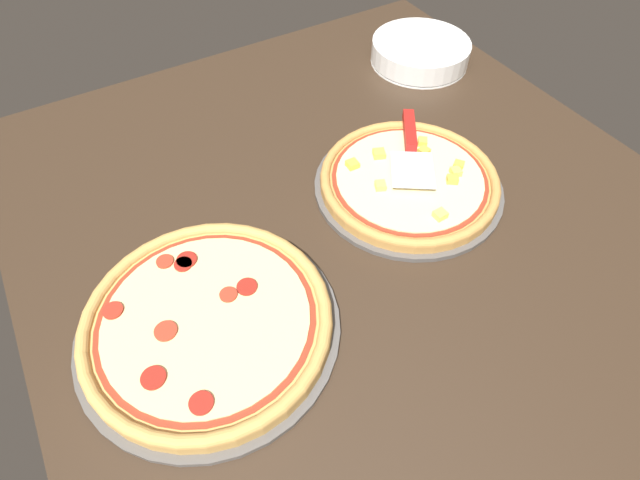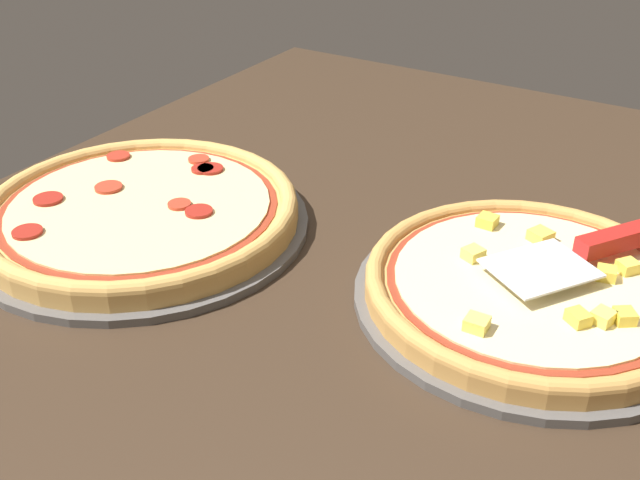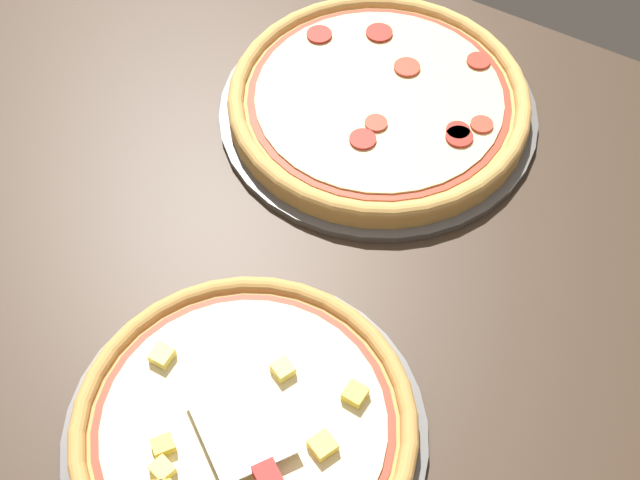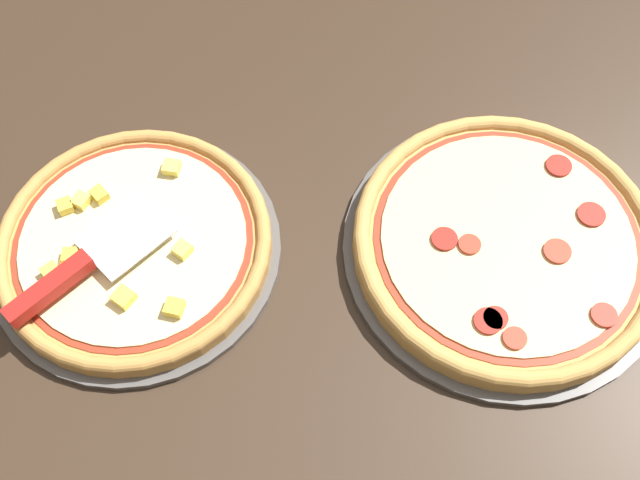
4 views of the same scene
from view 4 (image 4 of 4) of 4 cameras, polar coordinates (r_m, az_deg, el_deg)
The scene contains 6 objects.
ground_plane at distance 98.89cm, azimuth -6.04°, elevation -0.03°, with size 140.44×119.97×3.60cm, color #38281C.
pizza_pan_front at distance 97.82cm, azimuth -13.76°, elevation -0.75°, with size 36.65×36.65×1.00cm, color #565451.
pizza_front at distance 96.22cm, azimuth -14.01°, elevation -0.22°, with size 34.45×34.45×3.38cm.
pizza_pan_back at distance 97.88cm, azimuth 13.75°, elevation -0.68°, with size 40.83×40.83×1.00cm, color #565451.
pizza_back at distance 96.08cm, azimuth 14.02°, elevation -0.09°, with size 38.38×38.38×3.11cm.
serving_spatula at distance 93.07cm, azimuth -18.43°, elevation -2.39°, with size 20.76×16.21×2.00cm.
Camera 4 is at (45.18, 19.76, 83.91)cm, focal length 42.00 mm.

